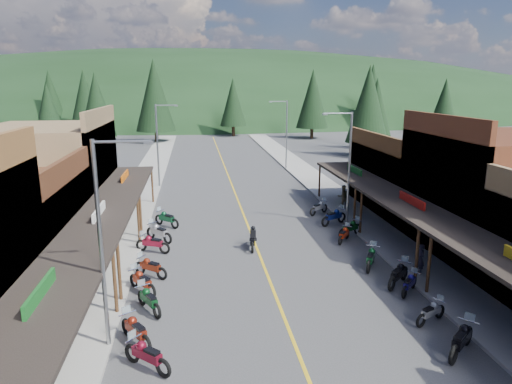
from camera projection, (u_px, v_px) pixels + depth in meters
name	position (u px, v px, depth m)	size (l,w,h in m)	color
ground	(267.00, 274.00, 24.20)	(220.00, 220.00, 0.00)	#38383A
centerline	(234.00, 190.00, 43.48)	(0.15, 90.00, 0.01)	gold
sidewalk_west	(141.00, 192.00, 42.32)	(3.40, 94.00, 0.15)	gray
sidewalk_east	(322.00, 186.00, 44.61)	(3.40, 94.00, 0.15)	gray
shop_west_3	(51.00, 175.00, 32.47)	(10.90, 10.20, 8.20)	brown
shop_east_2	(494.00, 194.00, 26.84)	(10.90, 9.00, 8.20)	#562B19
shop_east_3	(415.00, 178.00, 36.32)	(10.90, 10.20, 6.20)	#4C2D16
streetlight_0	(104.00, 237.00, 16.47)	(2.16, 0.18, 8.00)	gray
streetlight_1	(159.00, 142.00, 43.46)	(2.16, 0.18, 8.00)	gray
streetlight_2	(348.00, 163.00, 31.80)	(2.16, 0.18, 8.00)	gray
streetlight_3	(285.00, 131.00, 53.01)	(2.16, 0.18, 8.00)	gray
ridge_hill	(204.00, 114.00, 154.34)	(310.00, 140.00, 60.00)	black
pine_1	(85.00, 98.00, 86.85)	(5.88, 5.88, 12.50)	black
pine_2	(154.00, 95.00, 76.95)	(6.72, 6.72, 14.00)	black
pine_3	(233.00, 102.00, 86.85)	(5.04, 5.04, 11.00)	black
pine_4	(313.00, 99.00, 82.74)	(5.88, 5.88, 12.50)	black
pine_5	(372.00, 93.00, 96.24)	(6.72, 6.72, 14.00)	black
pine_6	(445.00, 101.00, 90.45)	(5.04, 5.04, 11.00)	black
pine_7	(50.00, 97.00, 91.58)	(5.88, 5.88, 12.50)	black
pine_8	(49.00, 115.00, 58.48)	(4.48, 4.48, 10.00)	black
pine_9	(376.00, 107.00, 69.26)	(4.93, 4.93, 10.80)	black
pine_10	(96.00, 105.00, 68.46)	(5.38, 5.38, 11.60)	black
pine_11	(368.00, 104.00, 61.80)	(5.82, 5.82, 12.40)	black
bike_west_4	(147.00, 354.00, 15.97)	(0.73, 2.20, 1.26)	maroon
bike_west_5	(136.00, 329.00, 17.55)	(0.75, 2.25, 1.29)	maroon
bike_west_6	(149.00, 299.00, 20.07)	(0.73, 2.18, 1.25)	#0C3D1A
bike_west_7	(142.00, 281.00, 21.91)	(0.74, 2.21, 1.26)	maroon
bike_west_8	(150.00, 266.00, 23.72)	(0.71, 2.12, 1.21)	maroon
bike_west_9	(153.00, 243.00, 27.17)	(0.74, 2.21, 1.26)	maroon
bike_west_10	(159.00, 231.00, 29.09)	(0.78, 2.33, 1.33)	#9C9BA0
bike_west_11	(167.00, 218.00, 32.09)	(0.76, 2.28, 1.31)	#0C3E22
bike_east_4	(462.00, 338.00, 16.88)	(0.78, 2.34, 1.34)	black
bike_east_5	(431.00, 311.00, 19.16)	(0.62, 1.86, 1.06)	gray
bike_east_6	(409.00, 283.00, 21.88)	(0.63, 1.90, 1.08)	navy
bike_east_7	(399.00, 273.00, 22.71)	(0.76, 2.28, 1.30)	black
bike_east_8	(371.00, 257.00, 24.88)	(0.75, 2.26, 1.29)	#0B3B1A
bike_east_9	(344.00, 234.00, 29.01)	(0.64, 1.92, 1.09)	#9C210B
bike_east_10	(350.00, 228.00, 30.05)	(0.72, 2.17, 1.24)	#0B3A13
bike_east_11	(334.00, 216.00, 32.56)	(0.78, 2.34, 1.34)	navy
bike_east_12	(319.00, 207.00, 35.22)	(0.68, 2.05, 1.17)	#A0A0A5
rider_on_bike	(253.00, 239.00, 27.78)	(0.96, 2.11, 1.55)	black
pedestrian_east_a	(420.00, 259.00, 23.77)	(0.59, 0.39, 1.62)	black
pedestrian_east_b	(343.00, 196.00, 36.46)	(0.90, 0.52, 1.85)	brown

